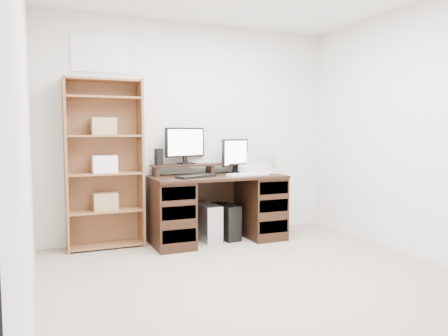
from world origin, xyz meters
TOP-DOWN VIEW (x-y plane):
  - room at (-0.00, 0.00)m, footprint 3.54×4.04m
  - desk at (0.16, 1.64)m, footprint 1.50×0.70m
  - riser_shelf at (0.16, 1.85)m, footprint 1.40×0.22m
  - monitor_wide at (-0.12, 1.90)m, footprint 0.51×0.21m
  - monitor_small at (0.46, 1.79)m, footprint 0.37×0.18m
  - speaker at (-0.45, 1.84)m, footprint 0.09×0.09m
  - keyboard_black at (-0.12, 1.52)m, footprint 0.49×0.32m
  - keyboard_white at (0.49, 1.50)m, footprint 0.48×0.15m
  - mouse at (0.78, 1.51)m, footprint 0.09×0.07m
  - printer at (0.72, 1.65)m, footprint 0.49×0.42m
  - basket at (0.72, 1.65)m, footprint 0.37×0.30m
  - tower_silver at (0.07, 1.68)m, footprint 0.20×0.42m
  - tower_black at (0.30, 1.68)m, footprint 0.22×0.42m
  - bookshelf at (-1.04, 1.86)m, footprint 0.80×0.30m

SIDE VIEW (x-z plane):
  - tower_black at x=0.30m, z-range 0.00..0.40m
  - tower_silver at x=0.07m, z-range 0.00..0.42m
  - desk at x=0.16m, z-range 0.01..0.76m
  - keyboard_white at x=0.49m, z-range 0.75..0.77m
  - keyboard_black at x=-0.12m, z-range 0.75..0.78m
  - mouse at x=0.78m, z-range 0.75..0.78m
  - printer at x=0.72m, z-range 0.75..0.85m
  - riser_shelf at x=0.16m, z-range 0.78..0.90m
  - bookshelf at x=-1.04m, z-range 0.02..1.82m
  - basket at x=0.72m, z-range 0.85..0.99m
  - speaker at x=-0.45m, z-range 0.87..1.06m
  - monitor_small at x=0.46m, z-range 0.77..1.17m
  - monitor_wide at x=-0.12m, z-range 0.89..1.31m
  - room at x=0.00m, z-range -0.02..2.52m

